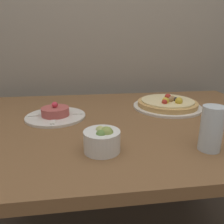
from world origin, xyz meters
name	(u,v)px	position (x,y,z in m)	size (l,w,h in m)	color
dining_table	(119,139)	(0.00, 0.44, 0.65)	(1.39, 0.89, 0.74)	brown
pizza_plate	(167,104)	(0.25, 0.57, 0.76)	(0.32, 0.32, 0.06)	silver
tartare_plate	(56,114)	(-0.26, 0.50, 0.76)	(0.24, 0.24, 0.07)	silver
small_bowl	(102,140)	(-0.09, 0.19, 0.78)	(0.10, 0.10, 0.08)	white
drinking_glass	(211,129)	(0.22, 0.16, 0.81)	(0.06, 0.06, 0.13)	silver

